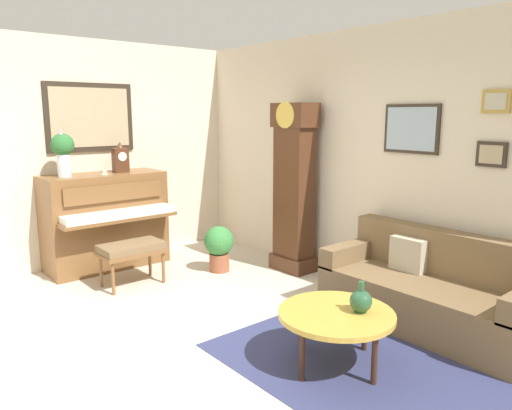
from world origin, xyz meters
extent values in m
cube|color=beige|center=(0.00, 0.00, -0.05)|extent=(6.40, 6.00, 0.10)
cube|color=beige|center=(-2.60, 0.00, 1.40)|extent=(0.10, 4.90, 2.80)
cube|color=#33281E|center=(-2.54, 0.40, 1.85)|extent=(0.03, 1.10, 0.84)
cube|color=tan|center=(-2.52, 0.40, 1.85)|extent=(0.01, 0.98, 0.72)
cube|color=beige|center=(0.00, 2.40, 1.40)|extent=(5.30, 0.10, 2.80)
cube|color=#33281E|center=(1.55, 2.33, 1.55)|extent=(0.26, 0.03, 0.22)
cube|color=tan|center=(1.55, 2.32, 1.55)|extent=(0.20, 0.01, 0.16)
cube|color=#B28E3D|center=(1.55, 2.33, 2.00)|extent=(0.24, 0.03, 0.20)
cube|color=#BCB299|center=(1.55, 2.32, 2.00)|extent=(0.18, 0.01, 0.14)
cube|color=#33281E|center=(0.75, 2.33, 1.75)|extent=(0.60, 0.03, 0.48)
cube|color=#9EB2C1|center=(0.75, 2.32, 1.75)|extent=(0.54, 0.01, 0.42)
cube|color=navy|center=(1.32, 0.83, 0.00)|extent=(2.10, 1.50, 0.01)
cube|color=brown|center=(-2.25, 0.40, 0.59)|extent=(0.60, 1.44, 1.18)
cube|color=brown|center=(-1.82, 0.40, 0.68)|extent=(0.28, 1.38, 0.04)
cube|color=white|center=(-1.82, 0.40, 0.74)|extent=(0.26, 1.32, 0.08)
cube|color=brown|center=(-1.93, 0.40, 0.98)|extent=(0.03, 1.20, 0.20)
cube|color=brown|center=(-1.41, 0.34, 0.38)|extent=(0.42, 0.70, 0.04)
cube|color=brown|center=(-1.41, 0.34, 0.44)|extent=(0.40, 0.68, 0.08)
cylinder|color=brown|center=(-1.25, 0.04, 0.18)|extent=(0.04, 0.04, 0.36)
cylinder|color=brown|center=(-1.25, 0.64, 0.18)|extent=(0.04, 0.04, 0.36)
cylinder|color=brown|center=(-1.57, 0.04, 0.18)|extent=(0.04, 0.04, 0.36)
cylinder|color=brown|center=(-1.57, 0.64, 0.18)|extent=(0.04, 0.04, 0.36)
cube|color=#4C2B19|center=(-0.65, 2.10, 0.09)|extent=(0.52, 0.34, 0.18)
cube|color=#4C2B19|center=(-0.65, 2.10, 0.89)|extent=(0.44, 0.28, 1.78)
cube|color=#4C2B19|center=(-0.65, 2.10, 1.88)|extent=(0.52, 0.32, 0.28)
cylinder|color=gold|center=(-0.65, 1.95, 1.88)|extent=(0.30, 0.02, 0.30)
cylinder|color=gold|center=(-0.65, 2.05, 0.95)|extent=(0.03, 0.03, 0.70)
cube|color=brown|center=(1.29, 1.88, 0.21)|extent=(1.90, 0.80, 0.42)
cube|color=brown|center=(1.29, 2.18, 0.62)|extent=(1.90, 0.20, 0.44)
cube|color=brown|center=(0.43, 1.88, 0.50)|extent=(0.18, 0.80, 0.20)
cube|color=#B7AD93|center=(0.99, 2.02, 0.58)|extent=(0.34, 0.12, 0.32)
cylinder|color=gold|center=(1.22, 0.73, 0.41)|extent=(0.88, 0.88, 0.04)
torus|color=#3D2316|center=(1.22, 0.73, 0.41)|extent=(0.88, 0.88, 0.04)
cylinder|color=#3D2316|center=(1.22, 1.09, 0.20)|extent=(0.04, 0.04, 0.39)
cylinder|color=#3D2316|center=(1.58, 0.73, 0.20)|extent=(0.04, 0.04, 0.39)
cylinder|color=#3D2316|center=(1.22, 0.37, 0.20)|extent=(0.04, 0.04, 0.39)
cylinder|color=#3D2316|center=(0.86, 0.73, 0.20)|extent=(0.04, 0.04, 0.39)
cube|color=#4C2B19|center=(-2.23, 0.63, 1.33)|extent=(0.12, 0.18, 0.30)
cylinder|color=white|center=(-2.17, 0.63, 1.38)|extent=(0.01, 0.11, 0.11)
cone|color=#4C2B19|center=(-2.23, 0.63, 1.52)|extent=(0.10, 0.10, 0.08)
cylinder|color=silver|center=(-2.23, -0.06, 1.31)|extent=(0.15, 0.15, 0.26)
sphere|color=#2D6B33|center=(-2.23, -0.06, 1.55)|extent=(0.26, 0.26, 0.26)
cone|color=#D199B7|center=(-2.20, -0.08, 1.68)|extent=(0.06, 0.06, 0.16)
cylinder|color=beige|center=(-2.14, 0.37, 1.18)|extent=(0.12, 0.12, 0.01)
cylinder|color=beige|center=(-2.14, 0.37, 1.21)|extent=(0.08, 0.08, 0.06)
cylinder|color=#234C33|center=(1.34, 0.86, 0.44)|extent=(0.09, 0.09, 0.01)
sphere|color=#285638|center=(1.34, 0.86, 0.52)|extent=(0.17, 0.17, 0.17)
cylinder|color=#285638|center=(1.34, 0.86, 0.63)|extent=(0.04, 0.04, 0.08)
cylinder|color=#935138|center=(-1.18, 1.37, 0.11)|extent=(0.24, 0.24, 0.22)
sphere|color=#387F3D|center=(-1.18, 1.37, 0.38)|extent=(0.36, 0.36, 0.36)
camera|label=1|loc=(3.46, -1.94, 1.90)|focal=34.03mm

